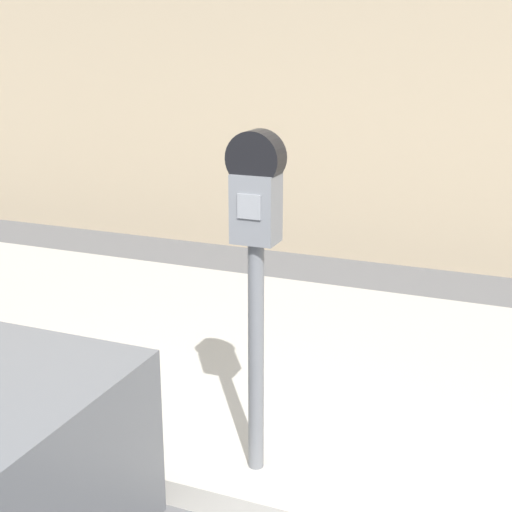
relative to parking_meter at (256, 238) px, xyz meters
The scene contains 2 objects.
sidewalk 1.65m from the parking_meter, 106.35° to the left, with size 24.00×2.80×0.13m.
parking_meter is the anchor object (origin of this frame).
Camera 1 is at (1.40, -1.56, 1.98)m, focal length 50.00 mm.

